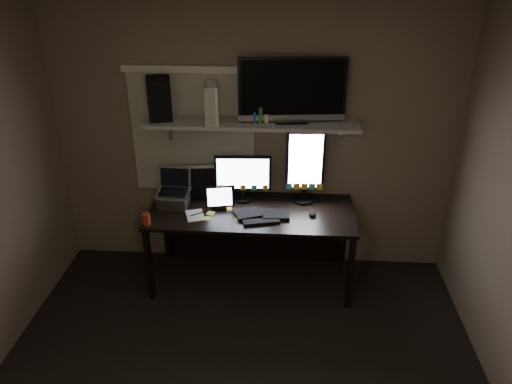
# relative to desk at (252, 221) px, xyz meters

# --- Properties ---
(ceiling) EXTENTS (3.60, 3.60, 0.00)m
(ceiling) POSITION_rel_desk_xyz_m (0.00, -1.55, 1.95)
(ceiling) COLOR silver
(ceiling) RESTS_ON back_wall
(back_wall) EXTENTS (3.60, 0.00, 3.60)m
(back_wall) POSITION_rel_desk_xyz_m (0.00, 0.25, 0.70)
(back_wall) COLOR #736353
(back_wall) RESTS_ON floor
(window_blinds) EXTENTS (1.10, 0.02, 1.10)m
(window_blinds) POSITION_rel_desk_xyz_m (-0.55, 0.24, 0.75)
(window_blinds) COLOR beige
(window_blinds) RESTS_ON back_wall
(desk) EXTENTS (1.80, 0.75, 0.73)m
(desk) POSITION_rel_desk_xyz_m (0.00, 0.00, 0.00)
(desk) COLOR black
(desk) RESTS_ON floor
(wall_shelf) EXTENTS (1.80, 0.35, 0.03)m
(wall_shelf) POSITION_rel_desk_xyz_m (0.00, 0.08, 0.91)
(wall_shelf) COLOR #A8A7A3
(wall_shelf) RESTS_ON back_wall
(monitor_landscape) EXTENTS (0.51, 0.08, 0.44)m
(monitor_landscape) POSITION_rel_desk_xyz_m (-0.09, 0.07, 0.40)
(monitor_landscape) COLOR black
(monitor_landscape) RESTS_ON desk
(monitor_portrait) EXTENTS (0.35, 0.08, 0.69)m
(monitor_portrait) POSITION_rel_desk_xyz_m (0.46, 0.09, 0.52)
(monitor_portrait) COLOR black
(monitor_portrait) RESTS_ON desk
(keyboard) EXTENTS (0.51, 0.29, 0.03)m
(keyboard) POSITION_rel_desk_xyz_m (0.10, -0.21, 0.19)
(keyboard) COLOR black
(keyboard) RESTS_ON desk
(mouse) EXTENTS (0.07, 0.10, 0.04)m
(mouse) POSITION_rel_desk_xyz_m (0.53, -0.17, 0.19)
(mouse) COLOR black
(mouse) RESTS_ON desk
(notepad) EXTENTS (0.20, 0.24, 0.01)m
(notepad) POSITION_rel_desk_xyz_m (-0.47, -0.25, 0.18)
(notepad) COLOR silver
(notepad) RESTS_ON desk
(tablet) EXTENTS (0.27, 0.16, 0.22)m
(tablet) POSITION_rel_desk_xyz_m (-0.27, -0.11, 0.29)
(tablet) COLOR black
(tablet) RESTS_ON desk
(file_sorter) EXTENTS (0.25, 0.14, 0.30)m
(file_sorter) POSITION_rel_desk_xyz_m (-0.47, 0.14, 0.33)
(file_sorter) COLOR black
(file_sorter) RESTS_ON desk
(laptop) EXTENTS (0.30, 0.25, 0.33)m
(laptop) POSITION_rel_desk_xyz_m (-0.69, -0.08, 0.34)
(laptop) COLOR #A8A8AD
(laptop) RESTS_ON desk
(cup) EXTENTS (0.08, 0.08, 0.10)m
(cup) POSITION_rel_desk_xyz_m (-0.85, -0.42, 0.23)
(cup) COLOR maroon
(cup) RESTS_ON desk
(sticky_notes) EXTENTS (0.31, 0.26, 0.00)m
(sticky_notes) POSITION_rel_desk_xyz_m (-0.22, -0.19, 0.18)
(sticky_notes) COLOR yellow
(sticky_notes) RESTS_ON desk
(tv) EXTENTS (0.90, 0.25, 0.54)m
(tv) POSITION_rel_desk_xyz_m (0.33, 0.09, 1.19)
(tv) COLOR black
(tv) RESTS_ON wall_shelf
(game_console) EXTENTS (0.14, 0.28, 0.32)m
(game_console) POSITION_rel_desk_xyz_m (-0.33, 0.05, 1.09)
(game_console) COLOR beige
(game_console) RESTS_ON wall_shelf
(speaker) EXTENTS (0.25, 0.28, 0.35)m
(speaker) POSITION_rel_desk_xyz_m (-0.79, 0.10, 1.10)
(speaker) COLOR black
(speaker) RESTS_ON wall_shelf
(bottles) EXTENTS (0.21, 0.06, 0.13)m
(bottles) POSITION_rel_desk_xyz_m (0.05, 0.04, 0.99)
(bottles) COLOR #A50F0C
(bottles) RESTS_ON wall_shelf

